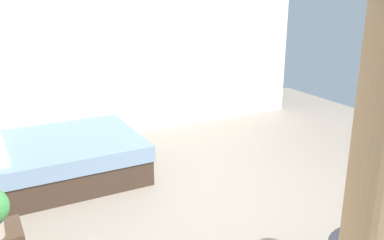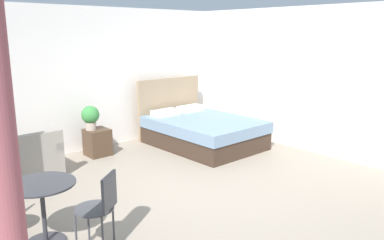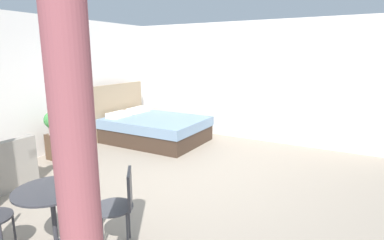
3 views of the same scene
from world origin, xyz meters
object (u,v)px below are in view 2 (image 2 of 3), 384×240
at_px(nightstand, 97,142).
at_px(bed, 201,130).
at_px(potted_plant, 90,116).
at_px(balcony_table, 43,201).
at_px(couch, 17,164).
at_px(cafe_chair_near_couch, 101,204).

bearing_deg(nightstand, bed, -22.96).
xyz_separation_m(potted_plant, balcony_table, (-1.91, -2.54, -0.27)).
relative_size(bed, couch, 1.75).
bearing_deg(couch, balcony_table, -100.74).
xyz_separation_m(couch, nightstand, (1.59, 0.34, -0.02)).
xyz_separation_m(bed, cafe_chair_near_couch, (-3.53, -2.22, 0.21)).
relative_size(nightstand, balcony_table, 0.69).
relative_size(potted_plant, balcony_table, 0.62).
bearing_deg(potted_plant, bed, -22.71).
height_order(bed, couch, bed).
bearing_deg(bed, cafe_chair_near_couch, -147.82).
xyz_separation_m(couch, potted_plant, (1.49, 0.37, 0.50)).
bearing_deg(cafe_chair_near_couch, couch, 90.17).
relative_size(couch, cafe_chair_near_couch, 1.51).
relative_size(couch, potted_plant, 2.84).
distance_m(potted_plant, balcony_table, 3.19).
distance_m(nightstand, potted_plant, 0.53).
distance_m(potted_plant, cafe_chair_near_couch, 3.43).
distance_m(bed, potted_plant, 2.27).
bearing_deg(potted_plant, balcony_table, -126.85).
bearing_deg(couch, cafe_chair_near_couch, -89.83).
distance_m(bed, couch, 3.57).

